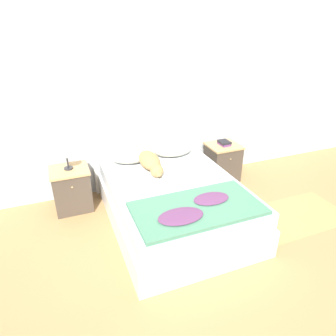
# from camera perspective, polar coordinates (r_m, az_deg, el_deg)

# --- Properties ---
(ground_plane) EXTENTS (16.00, 16.00, 0.00)m
(ground_plane) POSITION_cam_1_polar(r_m,az_deg,el_deg) (3.17, 10.80, -19.61)
(ground_plane) COLOR tan
(wall_back) EXTENTS (9.00, 0.06, 2.55)m
(wall_back) POSITION_cam_1_polar(r_m,az_deg,el_deg) (4.26, -3.08, 12.96)
(wall_back) COLOR silver
(wall_back) RESTS_ON ground_plane
(bed) EXTENTS (1.50, 2.00, 0.54)m
(bed) POSITION_cam_1_polar(r_m,az_deg,el_deg) (3.67, 1.16, -6.55)
(bed) COLOR white
(bed) RESTS_ON ground_plane
(headboard) EXTENTS (1.58, 0.06, 1.00)m
(headboard) POSITION_cam_1_polar(r_m,az_deg,el_deg) (4.40, -3.94, 3.03)
(headboard) COLOR white
(headboard) RESTS_ON ground_plane
(nightstand_left) EXTENTS (0.48, 0.45, 0.57)m
(nightstand_left) POSITION_cam_1_polar(r_m,az_deg,el_deg) (4.10, -17.83, -3.78)
(nightstand_left) COLOR #4C4238
(nightstand_left) RESTS_ON ground_plane
(nightstand_right) EXTENTS (0.48, 0.45, 0.57)m
(nightstand_right) POSITION_cam_1_polar(r_m,az_deg,el_deg) (4.71, 10.30, 1.15)
(nightstand_right) COLOR #4C4238
(nightstand_right) RESTS_ON ground_plane
(pillow_left) EXTENTS (0.55, 0.37, 0.16)m
(pillow_left) POSITION_cam_1_polar(r_m,az_deg,el_deg) (4.06, -6.89, 2.34)
(pillow_left) COLOR beige
(pillow_left) RESTS_ON bed
(pillow_right) EXTENTS (0.55, 0.37, 0.16)m
(pillow_right) POSITION_cam_1_polar(r_m,az_deg,el_deg) (4.23, 0.96, 3.56)
(pillow_right) COLOR beige
(pillow_right) RESTS_ON bed
(quilt) EXTENTS (1.30, 0.69, 0.07)m
(quilt) POSITION_cam_1_polar(r_m,az_deg,el_deg) (3.04, 5.49, -7.63)
(quilt) COLOR #4C8466
(quilt) RESTS_ON bed
(dog) EXTENTS (0.25, 0.73, 0.19)m
(dog) POSITION_cam_1_polar(r_m,az_deg,el_deg) (3.83, -3.35, 1.18)
(dog) COLOR tan
(dog) RESTS_ON bed
(book_stack) EXTENTS (0.15, 0.19, 0.06)m
(book_stack) POSITION_cam_1_polar(r_m,az_deg,el_deg) (4.59, 10.67, 4.72)
(book_stack) COLOR #703D7F
(book_stack) RESTS_ON nightstand_right
(table_lamp) EXTENTS (0.19, 0.19, 0.30)m
(table_lamp) POSITION_cam_1_polar(r_m,az_deg,el_deg) (3.89, -18.87, 2.87)
(table_lamp) COLOR #2D2D33
(table_lamp) RESTS_ON nightstand_left
(rug) EXTENTS (1.28, 0.76, 0.00)m
(rug) POSITION_cam_1_polar(r_m,az_deg,el_deg) (4.24, 23.29, -8.25)
(rug) COLOR tan
(rug) RESTS_ON ground_plane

